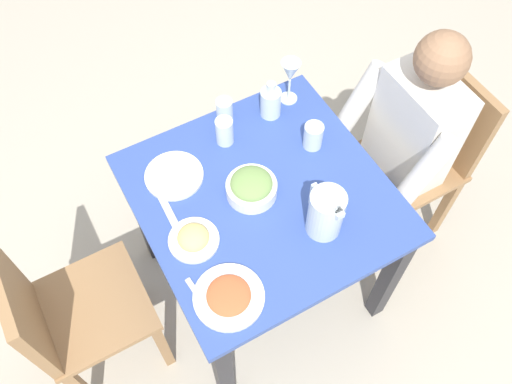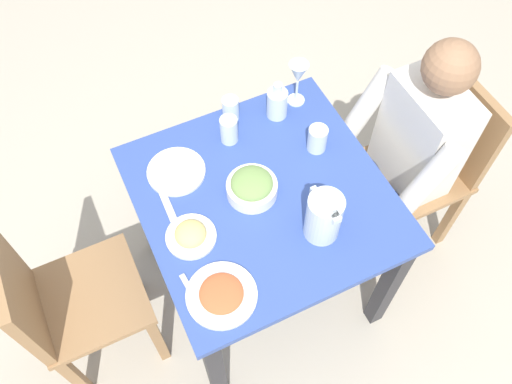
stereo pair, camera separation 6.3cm
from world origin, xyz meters
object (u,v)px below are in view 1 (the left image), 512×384
(plate_fries, at_px, (194,238))
(water_glass_by_pitcher, at_px, (225,131))
(plate_rice_curry, at_px, (229,296))
(dining_table, at_px, (263,213))
(chair_far, at_px, (67,314))
(salad_bowl, at_px, (251,187))
(plate_yoghurt, at_px, (174,175))
(diner_near, at_px, (392,149))
(water_glass_near_right, at_px, (224,110))
(oil_carafe, at_px, (271,103))
(wine_glass, at_px, (290,73))
(chair_near, at_px, (423,151))
(water_glass_far_right, at_px, (313,136))
(water_pitcher, at_px, (326,213))

(plate_fries, distance_m, water_glass_by_pitcher, 0.44)
(plate_rice_curry, bearing_deg, water_glass_by_pitcher, -26.33)
(dining_table, distance_m, plate_fries, 0.34)
(chair_far, relative_size, water_glass_by_pitcher, 7.93)
(salad_bowl, bearing_deg, chair_far, 89.34)
(salad_bowl, relative_size, plate_yoghurt, 0.85)
(diner_near, bearing_deg, salad_bowl, 86.47)
(diner_near, distance_m, plate_yoghurt, 0.86)
(chair_far, xyz_separation_m, salad_bowl, (-0.01, -0.75, 0.28))
(salad_bowl, height_order, water_glass_near_right, water_glass_near_right)
(dining_table, distance_m, plate_yoghurt, 0.36)
(oil_carafe, bearing_deg, wine_glass, -73.60)
(salad_bowl, xyz_separation_m, plate_rice_curry, (-0.31, 0.25, -0.03))
(plate_rice_curry, distance_m, wine_glass, 0.88)
(plate_fries, height_order, plate_rice_curry, plate_fries)
(dining_table, distance_m, plate_rice_curry, 0.43)
(plate_rice_curry, relative_size, wine_glass, 1.16)
(plate_yoghurt, xyz_separation_m, plate_rice_curry, (-0.51, 0.04, -0.00))
(plate_rice_curry, xyz_separation_m, oil_carafe, (0.60, -0.50, 0.04))
(salad_bowl, bearing_deg, chair_near, -92.65)
(salad_bowl, height_order, water_glass_far_right, water_glass_far_right)
(plate_fries, xyz_separation_m, water_glass_far_right, (0.15, -0.57, 0.03))
(dining_table, distance_m, wine_glass, 0.54)
(diner_near, bearing_deg, plate_rice_curry, 107.38)
(salad_bowl, distance_m, plate_rice_curry, 0.40)
(chair_far, relative_size, plate_yoghurt, 4.20)
(plate_fries, bearing_deg, chair_far, 80.52)
(dining_table, bearing_deg, plate_fries, 99.43)
(water_pitcher, relative_size, oil_carafe, 1.16)
(plate_fries, bearing_deg, plate_yoghurt, -10.65)
(chair_far, distance_m, water_pitcher, 0.99)
(salad_bowl, relative_size, water_glass_by_pitcher, 1.60)
(plate_yoghurt, height_order, water_glass_near_right, water_glass_near_right)
(chair_near, bearing_deg, salad_bowl, 87.35)
(chair_far, bearing_deg, chair_near, -91.70)
(plate_yoghurt, relative_size, plate_rice_curry, 0.93)
(chair_far, relative_size, salad_bowl, 4.96)
(plate_yoghurt, bearing_deg, water_glass_near_right, -61.71)
(dining_table, bearing_deg, plate_yoghurt, 47.59)
(water_pitcher, bearing_deg, chair_far, 74.59)
(chair_near, height_order, plate_fries, chair_near)
(diner_near, relative_size, water_pitcher, 6.26)
(dining_table, xyz_separation_m, water_glass_near_right, (0.38, -0.04, 0.18))
(salad_bowl, distance_m, water_glass_far_right, 0.31)
(water_glass_by_pitcher, bearing_deg, chair_far, 107.55)
(plate_fries, xyz_separation_m, water_glass_near_right, (0.43, -0.34, 0.03))
(dining_table, relative_size, water_glass_near_right, 8.89)
(water_glass_far_right, bearing_deg, wine_glass, -9.66)
(plate_yoghurt, xyz_separation_m, water_glass_by_pitcher, (0.06, -0.24, 0.04))
(dining_table, height_order, plate_fries, plate_fries)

